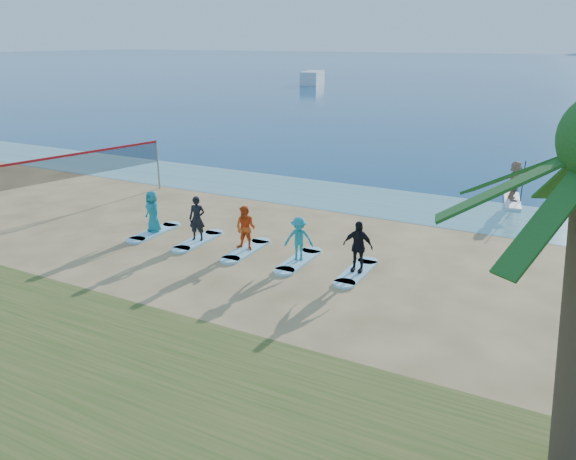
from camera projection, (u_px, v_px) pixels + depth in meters
The scene contains 17 objects.
ground at pixel (225, 273), 18.36m from camera, with size 600.00×600.00×0.00m, color tan.
shallow_water at pixel (347, 197), 27.13m from camera, with size 600.00×600.00×0.00m, color teal.
ocean at pixel (557, 67), 152.07m from camera, with size 600.00×600.00×0.00m, color navy.
volleyball_net at pixel (73, 166), 24.94m from camera, with size 2.16×8.85×2.50m.
paddleboard at pixel (512, 201), 26.35m from camera, with size 0.70×3.00×0.12m, color silver.
paddleboarder at pixel (515, 181), 26.03m from camera, with size 1.70×0.54×1.83m, color tan.
boat_offshore_a at pixel (312, 84), 94.86m from camera, with size 2.75×7.55×2.12m, color silver.
surfboard_0 at pixel (155, 232), 22.12m from camera, with size 0.70×2.20×0.09m, color #99DCED.
student_0 at pixel (153, 211), 21.84m from camera, with size 0.80×0.52×1.63m, color teal.
surfboard_1 at pixel (198, 241), 21.17m from camera, with size 0.70×2.20×0.09m, color #99DCED.
student_1 at pixel (197, 219), 20.89m from camera, with size 0.61×0.40×1.68m, color black.
surfboard_2 at pixel (246, 250), 20.23m from camera, with size 0.70×2.20×0.09m, color #99DCED.
student_2 at pixel (246, 228), 19.95m from camera, with size 0.78×0.61×1.61m, color #DA4D17.
surfboard_3 at pixel (299, 261), 19.28m from camera, with size 0.70×2.20×0.09m, color #99DCED.
student_3 at pixel (299, 239), 19.02m from camera, with size 0.98×0.56×1.52m, color teal.
surfboard_4 at pixel (357, 272), 18.34m from camera, with size 0.70×2.20×0.09m, color #99DCED.
student_4 at pixel (358, 246), 18.05m from camera, with size 1.00×0.42×1.70m, color black.
Camera 1 is at (9.77, -13.97, 7.27)m, focal length 35.00 mm.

